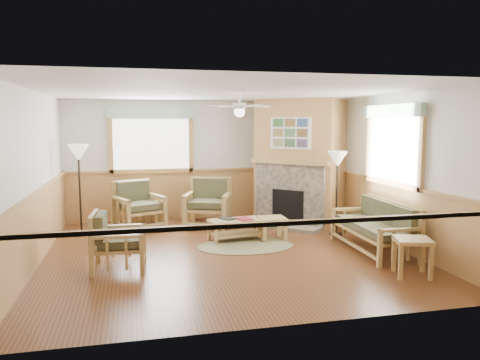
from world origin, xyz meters
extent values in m
cube|color=#552F17|center=(0.00, 0.00, -0.01)|extent=(6.00, 6.00, 0.01)
cube|color=white|center=(0.00, 0.00, 2.70)|extent=(6.00, 6.00, 0.01)
cube|color=silver|center=(0.00, 3.00, 1.35)|extent=(6.00, 0.02, 2.70)
cube|color=silver|center=(0.00, -3.00, 1.35)|extent=(6.00, 0.02, 2.70)
cube|color=silver|center=(-3.00, 0.00, 1.35)|extent=(0.02, 6.00, 2.70)
cube|color=silver|center=(3.00, 0.00, 1.35)|extent=(0.02, 6.00, 2.70)
cylinder|color=brown|center=(0.42, 0.32, 0.01)|extent=(2.20, 2.20, 0.01)
cube|color=maroon|center=(0.49, 0.72, 0.43)|extent=(0.30, 0.35, 0.03)
cube|color=black|center=(0.19, 0.84, 0.42)|extent=(0.31, 0.33, 0.03)
camera|label=1|loc=(-1.52, -7.61, 2.18)|focal=35.00mm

